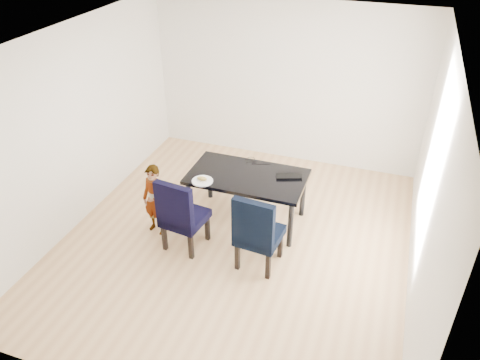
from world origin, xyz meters
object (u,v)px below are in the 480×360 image
(child, at_px, (155,200))
(dining_table, at_px, (247,198))
(laptop, at_px, (289,174))
(chair_right, at_px, (260,229))
(plate, at_px, (202,181))
(chair_left, at_px, (185,212))

(child, bearing_deg, dining_table, 41.06)
(laptop, bearing_deg, chair_right, 64.67)
(child, height_order, plate, child)
(chair_right, distance_m, child, 1.54)
(chair_left, relative_size, plate, 3.74)
(chair_left, distance_m, laptop, 1.50)
(dining_table, bearing_deg, chair_right, -61.88)
(plate, relative_size, laptop, 0.80)
(dining_table, relative_size, chair_right, 1.49)
(dining_table, relative_size, chair_left, 1.51)
(dining_table, xyz_separation_m, child, (-1.09, -0.65, 0.14))
(chair_right, distance_m, laptop, 1.03)
(chair_right, distance_m, plate, 1.08)
(chair_left, height_order, chair_right, chair_right)
(dining_table, bearing_deg, plate, -145.75)
(dining_table, distance_m, laptop, 0.68)
(dining_table, height_order, chair_right, chair_right)
(chair_right, height_order, laptop, chair_right)
(laptop, bearing_deg, child, 7.42)
(dining_table, bearing_deg, chair_left, -126.72)
(child, xyz_separation_m, plate, (0.58, 0.30, 0.24))
(dining_table, distance_m, chair_left, 0.99)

